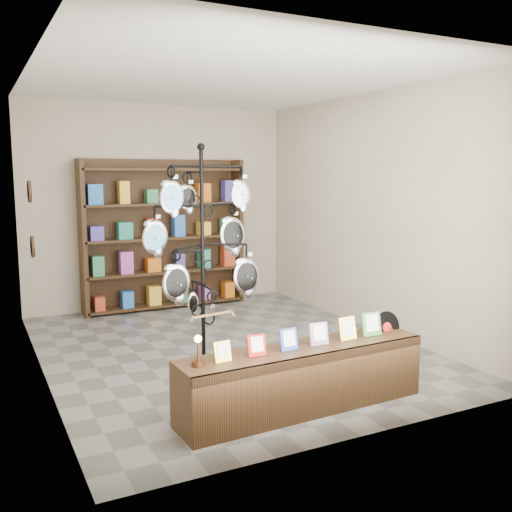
{
  "coord_description": "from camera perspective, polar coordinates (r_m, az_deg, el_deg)",
  "views": [
    {
      "loc": [
        -2.58,
        -5.81,
        1.99
      ],
      "look_at": [
        -0.14,
        -1.0,
        1.21
      ],
      "focal_mm": 40.0,
      "sensor_mm": 36.0,
      "label": 1
    }
  ],
  "objects": [
    {
      "name": "room_envelope",
      "position": [
        6.36,
        -2.93,
        6.96
      ],
      "size": [
        5.0,
        5.0,
        5.0
      ],
      "color": "#BCAC98",
      "rests_on": "ground"
    },
    {
      "name": "wall_clocks",
      "position": [
        6.65,
        -21.58,
        3.43
      ],
      "size": [
        0.03,
        0.24,
        0.84
      ],
      "color": "black",
      "rests_on": "ground"
    },
    {
      "name": "display_tree",
      "position": [
        5.48,
        -5.39,
        1.11
      ],
      "size": [
        1.17,
        1.02,
        2.28
      ],
      "rotation": [
        0.0,
        0.0,
        0.08
      ],
      "color": "black",
      "rests_on": "ground"
    },
    {
      "name": "ground",
      "position": [
        6.66,
        -2.82,
        -9.17
      ],
      "size": [
        5.0,
        5.0,
        0.0
      ],
      "primitive_type": "plane",
      "color": "slate",
      "rests_on": "ground"
    },
    {
      "name": "back_shelving",
      "position": [
        8.56,
        -9.15,
        1.68
      ],
      "size": [
        2.42,
        0.36,
        2.2
      ],
      "color": "black",
      "rests_on": "ground"
    },
    {
      "name": "front_shelf",
      "position": [
        4.95,
        4.77,
        -12.07
      ],
      "size": [
        2.24,
        0.54,
        0.79
      ],
      "rotation": [
        0.0,
        0.0,
        0.04
      ],
      "color": "black",
      "rests_on": "ground"
    }
  ]
}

